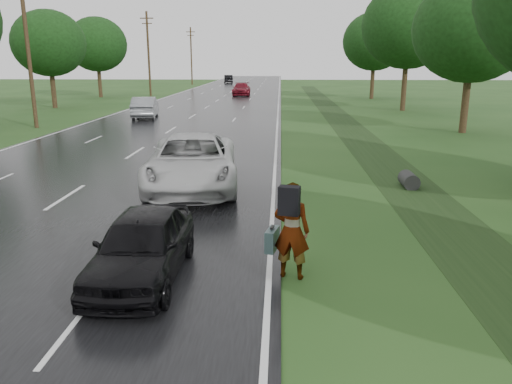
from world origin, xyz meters
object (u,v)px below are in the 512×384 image
object	(u,v)px
white_pickup	(192,162)
pedestrian	(290,229)
silver_sedan	(145,107)
dark_sedan	(142,245)

from	to	relation	value
white_pickup	pedestrian	bearing A→B (deg)	-72.30
silver_sedan	dark_sedan	bearing A→B (deg)	95.80
white_pickup	dark_sedan	xyz separation A→B (m)	(0.28, -7.49, -0.21)
dark_sedan	silver_sedan	bearing A→B (deg)	104.77
pedestrian	white_pickup	xyz separation A→B (m)	(-3.26, 7.26, -0.10)
pedestrian	silver_sedan	size ratio (longest dim) A/B	0.42
pedestrian	dark_sedan	distance (m)	3.01
white_pickup	silver_sedan	size ratio (longest dim) A/B	1.34
white_pickup	dark_sedan	size ratio (longest dim) A/B	1.59
pedestrian	silver_sedan	xyz separation A→B (m)	(-10.61, 28.63, -0.21)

